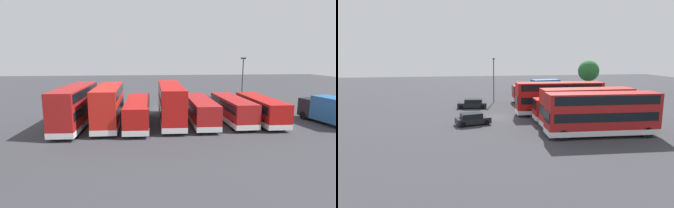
# 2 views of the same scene
# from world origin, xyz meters

# --- Properties ---
(ground_plane) EXTENTS (140.00, 140.00, 0.00)m
(ground_plane) POSITION_xyz_m (0.00, 0.00, 0.00)
(ground_plane) COLOR #38383D
(bus_single_deck_near_end) EXTENTS (2.74, 10.42, 2.95)m
(bus_single_deck_near_end) POSITION_xyz_m (-10.86, 9.71, 1.62)
(bus_single_deck_near_end) COLOR #B71411
(bus_single_deck_near_end) RESTS_ON ground
(bus_single_deck_second) EXTENTS (2.71, 10.16, 2.95)m
(bus_single_deck_second) POSITION_xyz_m (-7.42, 9.56, 1.62)
(bus_single_deck_second) COLOR #A51919
(bus_single_deck_second) RESTS_ON ground
(bus_single_deck_third) EXTENTS (2.87, 10.21, 2.95)m
(bus_single_deck_third) POSITION_xyz_m (-3.44, 9.92, 1.62)
(bus_single_deck_third) COLOR #A51919
(bus_single_deck_third) RESTS_ON ground
(bus_double_decker_fourth) EXTENTS (3.02, 12.03, 4.55)m
(bus_double_decker_fourth) POSITION_xyz_m (-0.02, 9.06, 2.45)
(bus_double_decker_fourth) COLOR #B71411
(bus_double_decker_fourth) RESTS_ON ground
(bus_single_deck_fifth) EXTENTS (2.97, 11.08, 2.95)m
(bus_single_deck_fifth) POSITION_xyz_m (3.83, 10.09, 1.62)
(bus_single_deck_fifth) COLOR #B71411
(bus_single_deck_fifth) RESTS_ON ground
(bus_double_decker_sixth) EXTENTS (2.63, 10.63, 4.55)m
(bus_double_decker_sixth) POSITION_xyz_m (7.08, 9.87, 2.45)
(bus_double_decker_sixth) COLOR red
(bus_double_decker_sixth) RESTS_ON ground
(bus_double_decker_seventh) EXTENTS (3.05, 11.77, 4.55)m
(bus_double_decker_seventh) POSITION_xyz_m (10.72, 9.94, 2.45)
(bus_double_decker_seventh) COLOR #A51919
(bus_double_decker_seventh) RESTS_ON ground
(box_truck_blue) EXTENTS (3.71, 7.81, 3.20)m
(box_truck_blue) POSITION_xyz_m (-18.49, 11.80, 1.71)
(box_truck_blue) COLOR #235999
(box_truck_blue) RESTS_ON ground
(car_hatchback_silver) EXTENTS (2.29, 4.64, 1.43)m
(car_hatchback_silver) POSITION_xyz_m (-6.88, -2.58, 0.70)
(car_hatchback_silver) COLOR black
(car_hatchback_silver) RESTS_ON ground
(car_small_green) EXTENTS (2.73, 4.39, 1.43)m
(car_small_green) POSITION_xyz_m (3.77, -3.02, 0.70)
(car_small_green) COLOR black
(car_small_green) RESTS_ON ground
(lamp_post_tall) EXTENTS (0.70, 0.30, 7.64)m
(lamp_post_tall) POSITION_xyz_m (-11.76, 1.32, 4.49)
(lamp_post_tall) COLOR #38383D
(lamp_post_tall) RESTS_ON ground
(tree_midright) EXTENTS (4.43, 4.43, 6.95)m
(tree_midright) POSITION_xyz_m (-20.67, 22.68, 4.72)
(tree_midright) COLOR #4C3823
(tree_midright) RESTS_ON ground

